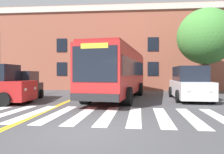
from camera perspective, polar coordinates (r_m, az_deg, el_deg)
The scene contains 10 objects.
ground_plane at distance 6.62m, azimuth -7.60°, elevation -14.17°, with size 120.00×120.00×0.00m, color #424244.
crosswalk at distance 9.38m, azimuth -7.71°, elevation -9.67°, with size 11.62×4.64×0.01m.
lane_line_yellow_inner at distance 23.40m, azimuth -4.82°, elevation -3.34°, with size 0.12×36.00×0.01m, color gold.
lane_line_yellow_outer at distance 23.38m, azimuth -4.44°, elevation -3.35°, with size 0.12×36.00×0.01m, color gold.
city_bus at distance 15.13m, azimuth 1.61°, elevation 1.42°, with size 3.97×10.76×3.40m.
car_black_near_lane at distance 15.42m, azimuth -22.33°, elevation -2.38°, with size 2.36×4.02×1.89m.
car_white_far_lane at distance 15.26m, azimuth 19.55°, elevation -1.72°, with size 2.37×5.24×2.20m.
car_silver_behind_bus at distance 25.66m, azimuth 2.61°, elevation -1.12°, with size 2.36×4.37×1.80m.
street_tree_curbside_large at distance 19.68m, azimuth 23.31°, elevation 9.64°, with size 6.27×6.17×7.05m.
building_facade at distance 26.07m, azimuth -0.56°, elevation 6.88°, with size 35.53×6.99×8.89m.
Camera 1 is at (1.41, -6.24, 1.72)m, focal length 35.00 mm.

